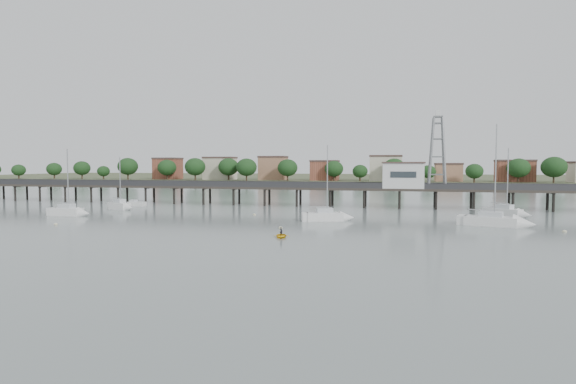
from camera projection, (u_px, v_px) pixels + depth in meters
name	position (u px, v px, depth m)	size (l,w,h in m)	color
ground_plane	(128.00, 260.00, 44.48)	(500.00, 500.00, 0.00)	slate
pier	(283.00, 188.00, 102.57)	(150.00, 5.00, 5.50)	#2D2823
pier_building	(403.00, 175.00, 96.70)	(8.40, 5.40, 5.30)	silver
lattice_tower	(437.00, 153.00, 94.96)	(3.20, 3.20, 15.50)	slate
sailboat_a	(72.00, 212.00, 82.53)	(7.27, 2.32, 12.01)	white
sailboat_e	(511.00, 213.00, 81.01)	(7.05, 6.22, 12.17)	white
sailboat_b	(122.00, 206.00, 93.61)	(6.57, 4.17, 10.67)	white
sailboat_d	(503.00, 222.00, 68.62)	(9.86, 5.39, 15.51)	white
sailboat_c	(332.00, 217.00, 75.27)	(7.80, 4.29, 12.45)	white
white_tender	(136.00, 204.00, 101.79)	(3.87, 1.84, 1.46)	white
yellow_dinghy	(281.00, 237.00, 58.31)	(1.96, 0.57, 2.74)	yellow
dinghy_occupant	(281.00, 237.00, 58.31)	(0.38, 1.03, 0.25)	black
mooring_buoys	(224.00, 221.00, 74.44)	(85.33, 19.91, 0.39)	beige
far_shore	(358.00, 178.00, 277.19)	(500.00, 170.00, 10.40)	#475133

